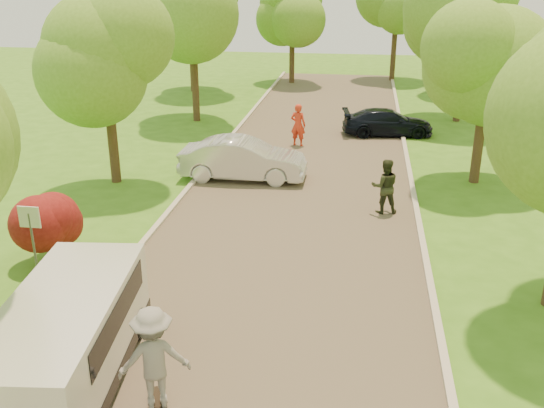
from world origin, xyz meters
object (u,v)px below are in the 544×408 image
Objects in this scene: skateboarder at (154,358)px; person_olive at (385,186)px; dark_sedan at (387,122)px; silver_sedan at (243,159)px; minivan at (67,339)px; longboard at (158,405)px; street_sign at (31,230)px; person_striped at (298,125)px.

skateboarder is 1.08× the size of person_olive.
dark_sedan is 2.17× the size of skateboarder.
person_olive is at bearing -134.06° from skateboarder.
silver_sedan is 13.09m from skateboarder.
person_olive is (5.25, -2.68, 0.13)m from silver_sedan.
minivan reaches higher than dark_sedan.
skateboarder reaches higher than silver_sedan.
longboard is (1.90, -0.49, -0.88)m from minivan.
street_sign reaches higher than minivan.
person_olive is at bearing 51.50° from minivan.
skateboarder is at bearing -41.76° from street_sign.
silver_sedan is at bearing 135.62° from dark_sedan.
longboard is at bearing -21.13° from minivan.
silver_sedan is at bearing -107.39° from skateboarder.
longboard is 0.55× the size of person_striped.
silver_sedan is at bearing 79.31° from minivan.
person_olive reaches higher than dark_sedan.
person_striped is (5.05, 13.98, -0.60)m from street_sign.
longboard is 18.02m from person_striped.
street_sign reaches higher than skateboarder.
dark_sedan reaches higher than longboard.
person_olive is (8.75, 6.36, -0.64)m from street_sign.
silver_sedan is (3.50, 9.03, -0.78)m from street_sign.
dark_sedan is 21.05m from skateboarder.
dark_sedan is 4.79m from person_striped.
silver_sedan is 5.19m from person_striped.
person_striped reaches higher than person_olive.
street_sign is 10.83m from person_olive.
dark_sedan is 2.35× the size of person_olive.
minivan is 2.73× the size of person_striped.
minivan is 2.15m from longboard.
silver_sedan is 4.54× the size of longboard.
longboard is at bearing 59.95° from person_olive.
silver_sedan is 2.49× the size of person_striped.
skateboarder is 1.04× the size of person_striped.
person_striped reaches higher than silver_sedan.
longboard is (0.99, -13.05, -0.68)m from silver_sedan.
person_olive is at bearing 35.99° from street_sign.
street_sign is 0.46× the size of silver_sedan.
longboard is at bearing -41.76° from street_sign.
street_sign is 1.18× the size of person_olive.
dark_sedan is 4.10× the size of longboard.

